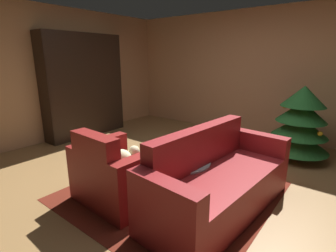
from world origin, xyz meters
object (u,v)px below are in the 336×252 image
(bookshelf_unit, at_px, (88,87))
(bottle_on_table, at_px, (196,156))
(decorated_tree, at_px, (300,123))
(couch_red, at_px, (217,182))
(coffee_table, at_px, (181,164))
(book_stack_on_table, at_px, (180,157))
(armchair_red, at_px, (118,175))

(bookshelf_unit, bearing_deg, bottle_on_table, -15.60)
(bookshelf_unit, bearing_deg, decorated_tree, 17.49)
(couch_red, bearing_deg, bookshelf_unit, 165.80)
(bookshelf_unit, distance_m, coffee_table, 3.17)
(bookshelf_unit, xyz_separation_m, coffee_table, (2.98, -0.90, -0.58))
(bookshelf_unit, xyz_separation_m, book_stack_on_table, (3.00, -0.95, -0.47))
(coffee_table, height_order, decorated_tree, decorated_tree)
(bookshelf_unit, height_order, decorated_tree, bookshelf_unit)
(bookshelf_unit, relative_size, decorated_tree, 1.74)
(armchair_red, bearing_deg, couch_red, 28.81)
(armchair_red, bearing_deg, bookshelf_unit, 150.28)
(armchair_red, distance_m, decorated_tree, 2.93)
(book_stack_on_table, bearing_deg, bottle_on_table, 22.78)
(decorated_tree, bearing_deg, bottle_on_table, -106.59)
(coffee_table, bearing_deg, bottle_on_table, 4.93)
(armchair_red, height_order, bottle_on_table, armchair_red)
(bottle_on_table, bearing_deg, bookshelf_unit, 164.40)
(bookshelf_unit, xyz_separation_m, decorated_tree, (3.78, 1.19, -0.39))
(armchair_red, height_order, decorated_tree, decorated_tree)
(bottle_on_table, height_order, decorated_tree, decorated_tree)
(coffee_table, relative_size, book_stack_on_table, 2.97)
(couch_red, relative_size, coffee_table, 2.89)
(couch_red, distance_m, bottle_on_table, 0.35)
(bottle_on_table, bearing_deg, armchair_red, -143.78)
(book_stack_on_table, bearing_deg, coffee_table, 115.17)
(couch_red, height_order, decorated_tree, decorated_tree)
(bookshelf_unit, relative_size, bottle_on_table, 8.76)
(bookshelf_unit, height_order, couch_red, bookshelf_unit)
(armchair_red, xyz_separation_m, bottle_on_table, (0.71, 0.52, 0.24))
(bookshelf_unit, bearing_deg, armchair_red, -29.72)
(armchair_red, height_order, book_stack_on_table, armchair_red)
(coffee_table, relative_size, decorated_tree, 0.57)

